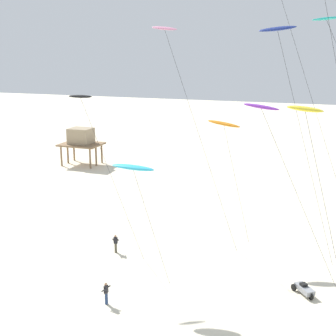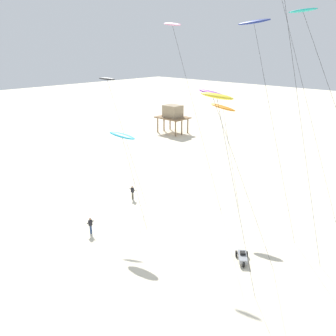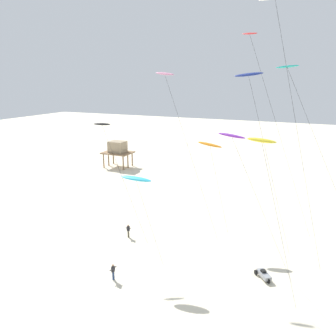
% 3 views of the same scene
% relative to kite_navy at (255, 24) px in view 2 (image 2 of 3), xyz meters
% --- Properties ---
extents(ground_plane, '(260.00, 260.00, 0.00)m').
position_rel_kite_navy_xyz_m(ground_plane, '(-2.96, -7.66, -19.03)').
color(ground_plane, beige).
extents(kite_navy, '(7.07, 1.46, 19.59)m').
position_rel_kite_navy_xyz_m(kite_navy, '(0.00, 0.00, 0.00)').
color(kite_navy, navy).
rests_on(kite_navy, ground).
extents(kite_pink, '(7.68, 1.32, 19.66)m').
position_rel_kite_navy_xyz_m(kite_pink, '(-9.04, -0.11, -0.24)').
color(kite_pink, pink).
rests_on(kite_pink, ground).
extents(kite_black, '(6.06, 1.38, 14.15)m').
position_rel_kite_navy_xyz_m(kite_black, '(-14.96, -4.17, -5.51)').
color(kite_black, black).
rests_on(kite_black, ground).
extents(kite_orange, '(4.18, 1.17, 11.61)m').
position_rel_kite_navy_xyz_m(kite_orange, '(-4.62, 2.79, -7.90)').
color(kite_orange, orange).
rests_on(kite_orange, ground).
extents(kite_teal, '(10.68, 1.96, 20.21)m').
position_rel_kite_navy_xyz_m(kite_teal, '(3.64, 1.40, 0.52)').
color(kite_teal, teal).
rests_on(kite_teal, ground).
extents(kite_yellow, '(5.01, 1.41, 14.56)m').
position_rel_kite_navy_xyz_m(kite_yellow, '(2.92, -8.96, -4.94)').
color(kite_yellow, yellow).
rests_on(kite_yellow, ground).
extents(kite_cyan, '(4.45, 1.29, 9.48)m').
position_rel_kite_navy_xyz_m(kite_cyan, '(-9.18, -7.26, -9.87)').
color(kite_cyan, '#33BFE0').
rests_on(kite_cyan, ground).
extents(kite_purple, '(7.59, 1.28, 14.12)m').
position_rel_kite_navy_xyz_m(kite_purple, '(-0.19, -5.24, -5.37)').
color(kite_purple, purple).
rests_on(kite_purple, ground).
extents(kite_flyer_nearest, '(0.52, 0.55, 1.67)m').
position_rel_kite_navy_xyz_m(kite_flyer_nearest, '(-9.70, -11.24, -18.14)').
color(kite_flyer_nearest, navy).
rests_on(kite_flyer_nearest, ground).
extents(kite_flyer_middle, '(0.65, 0.63, 1.67)m').
position_rel_kite_navy_xyz_m(kite_flyer_middle, '(-12.85, -3.09, -18.14)').
color(kite_flyer_middle, '#4C4738').
rests_on(kite_flyer_middle, ground).
extents(stilt_house, '(6.28, 4.77, 5.78)m').
position_rel_kite_navy_xyz_m(stilt_house, '(-32.06, 24.87, -14.90)').
color(stilt_house, '#846647').
rests_on(stilt_house, ground).
extents(beach_buggy, '(1.81, 1.98, 0.82)m').
position_rel_kite_navy_xyz_m(beach_buggy, '(3.54, -5.09, -18.61)').
color(beach_buggy, gray).
rests_on(beach_buggy, ground).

